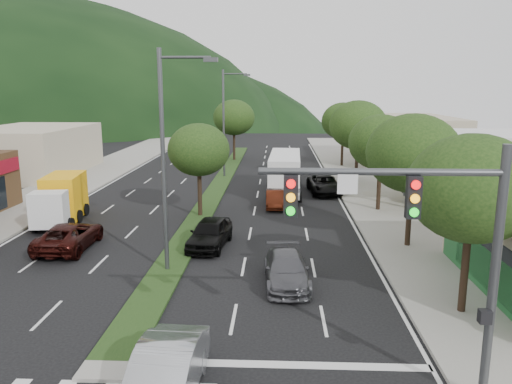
{
  "coord_description": "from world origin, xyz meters",
  "views": [
    {
      "loc": [
        5.07,
        -13.7,
        8.32
      ],
      "look_at": [
        3.87,
        13.72,
        2.59
      ],
      "focal_mm": 35.0,
      "sensor_mm": 36.0,
      "label": 1
    }
  ],
  "objects_px": {
    "tree_r_c": "(381,142)",
    "streetlight_mid": "(226,118)",
    "tree_med_far": "(234,117)",
    "tree_r_e": "(343,121)",
    "box_truck": "(62,201)",
    "traffic_signal": "(435,238)",
    "sedan_silver": "(164,375)",
    "suv_maroon": "(70,236)",
    "motorhome": "(285,173)",
    "car_queue_b": "(286,270)",
    "tree_med_near": "(199,150)",
    "tree_r_b": "(413,154)",
    "car_queue_d": "(324,185)",
    "car_queue_a": "(210,233)",
    "car_queue_c": "(275,199)",
    "tree_r_a": "(472,188)",
    "tree_r_d": "(358,125)"
  },
  "relations": [
    {
      "from": "tree_med_near",
      "to": "streetlight_mid",
      "type": "distance_m",
      "value": 15.05
    },
    {
      "from": "motorhome",
      "to": "tree_med_near",
      "type": "bearing_deg",
      "value": -124.85
    },
    {
      "from": "car_queue_d",
      "to": "motorhome",
      "type": "relative_size",
      "value": 0.61
    },
    {
      "from": "tree_r_d",
      "to": "car_queue_b",
      "type": "distance_m",
      "value": 24.64
    },
    {
      "from": "traffic_signal",
      "to": "streetlight_mid",
      "type": "bearing_deg",
      "value": 104.33
    },
    {
      "from": "tree_r_d",
      "to": "tree_med_far",
      "type": "relative_size",
      "value": 1.03
    },
    {
      "from": "tree_r_e",
      "to": "tree_med_far",
      "type": "relative_size",
      "value": 0.97
    },
    {
      "from": "traffic_signal",
      "to": "tree_r_b",
      "type": "xyz_separation_m",
      "value": [
        2.97,
        13.54,
        0.39
      ]
    },
    {
      "from": "traffic_signal",
      "to": "sedan_silver",
      "type": "bearing_deg",
      "value": -178.29
    },
    {
      "from": "tree_r_d",
      "to": "tree_r_e",
      "type": "distance_m",
      "value": 10.0
    },
    {
      "from": "box_truck",
      "to": "car_queue_c",
      "type": "bearing_deg",
      "value": -169.48
    },
    {
      "from": "tree_r_c",
      "to": "box_truck",
      "type": "height_order",
      "value": "tree_r_c"
    },
    {
      "from": "car_queue_a",
      "to": "car_queue_c",
      "type": "relative_size",
      "value": 1.24
    },
    {
      "from": "car_queue_a",
      "to": "streetlight_mid",
      "type": "bearing_deg",
      "value": 100.25
    },
    {
      "from": "tree_r_a",
      "to": "tree_r_c",
      "type": "bearing_deg",
      "value": 90.0
    },
    {
      "from": "tree_med_far",
      "to": "car_queue_b",
      "type": "xyz_separation_m",
      "value": [
        5.49,
        -37.33,
        -4.35
      ]
    },
    {
      "from": "tree_r_d",
      "to": "car_queue_a",
      "type": "height_order",
      "value": "tree_r_d"
    },
    {
      "from": "tree_med_near",
      "to": "streetlight_mid",
      "type": "xyz_separation_m",
      "value": [
        0.21,
        15.0,
        1.16
      ]
    },
    {
      "from": "sedan_silver",
      "to": "car_queue_d",
      "type": "xyz_separation_m",
      "value": [
        6.77,
        27.59,
        -0.06
      ]
    },
    {
      "from": "suv_maroon",
      "to": "car_queue_b",
      "type": "height_order",
      "value": "suv_maroon"
    },
    {
      "from": "box_truck",
      "to": "motorhome",
      "type": "distance_m",
      "value": 16.9
    },
    {
      "from": "tree_med_far",
      "to": "sedan_silver",
      "type": "distance_m",
      "value": 45.99
    },
    {
      "from": "car_queue_b",
      "to": "motorhome",
      "type": "relative_size",
      "value": 0.54
    },
    {
      "from": "car_queue_d",
      "to": "car_queue_a",
      "type": "bearing_deg",
      "value": -121.35
    },
    {
      "from": "streetlight_mid",
      "to": "car_queue_b",
      "type": "bearing_deg",
      "value": -78.64
    },
    {
      "from": "tree_med_near",
      "to": "suv_maroon",
      "type": "bearing_deg",
      "value": -129.94
    },
    {
      "from": "suv_maroon",
      "to": "car_queue_d",
      "type": "height_order",
      "value": "car_queue_d"
    },
    {
      "from": "tree_med_near",
      "to": "car_queue_b",
      "type": "distance_m",
      "value": 13.14
    },
    {
      "from": "car_queue_c",
      "to": "car_queue_a",
      "type": "bearing_deg",
      "value": -111.2
    },
    {
      "from": "tree_r_c",
      "to": "motorhome",
      "type": "xyz_separation_m",
      "value": [
        -6.34,
        5.56,
        -3.04
      ]
    },
    {
      "from": "tree_med_near",
      "to": "motorhome",
      "type": "height_order",
      "value": "tree_med_near"
    },
    {
      "from": "sedan_silver",
      "to": "car_queue_d",
      "type": "relative_size",
      "value": 0.91
    },
    {
      "from": "tree_r_b",
      "to": "tree_r_c",
      "type": "bearing_deg",
      "value": 90.0
    },
    {
      "from": "tree_med_near",
      "to": "car_queue_b",
      "type": "height_order",
      "value": "tree_med_near"
    },
    {
      "from": "sedan_silver",
      "to": "suv_maroon",
      "type": "xyz_separation_m",
      "value": [
        -7.92,
        12.77,
        -0.07
      ]
    },
    {
      "from": "tree_r_b",
      "to": "car_queue_a",
      "type": "xyz_separation_m",
      "value": [
        -10.5,
        -0.33,
        -4.27
      ]
    },
    {
      "from": "traffic_signal",
      "to": "tree_med_near",
      "type": "distance_m",
      "value": 21.53
    },
    {
      "from": "tree_r_c",
      "to": "car_queue_c",
      "type": "relative_size",
      "value": 1.8
    },
    {
      "from": "tree_r_c",
      "to": "suv_maroon",
      "type": "relative_size",
      "value": 1.28
    },
    {
      "from": "tree_med_far",
      "to": "motorhome",
      "type": "distance_m",
      "value": 19.57
    },
    {
      "from": "tree_r_c",
      "to": "car_queue_a",
      "type": "height_order",
      "value": "tree_r_c"
    },
    {
      "from": "suv_maroon",
      "to": "car_queue_a",
      "type": "distance_m",
      "value": 7.37
    },
    {
      "from": "box_truck",
      "to": "tree_r_b",
      "type": "bearing_deg",
      "value": 160.06
    },
    {
      "from": "tree_r_c",
      "to": "suv_maroon",
      "type": "distance_m",
      "value": 20.37
    },
    {
      "from": "tree_r_d",
      "to": "tree_r_c",
      "type": "bearing_deg",
      "value": -90.0
    },
    {
      "from": "tree_med_far",
      "to": "tree_r_e",
      "type": "bearing_deg",
      "value": -18.43
    },
    {
      "from": "tree_r_c",
      "to": "streetlight_mid",
      "type": "distance_m",
      "value": 17.57
    },
    {
      "from": "box_truck",
      "to": "tree_med_near",
      "type": "bearing_deg",
      "value": -176.99
    },
    {
      "from": "tree_med_far",
      "to": "car_queue_d",
      "type": "relative_size",
      "value": 1.35
    },
    {
      "from": "suv_maroon",
      "to": "car_queue_c",
      "type": "bearing_deg",
      "value": -138.13
    }
  ]
}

